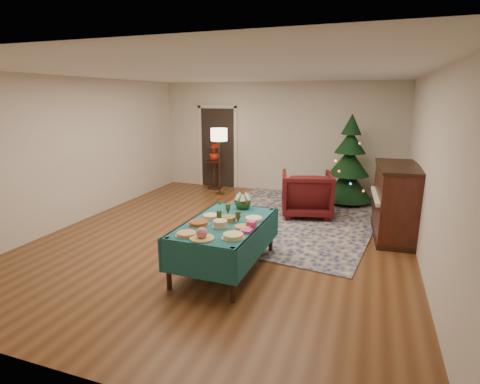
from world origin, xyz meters
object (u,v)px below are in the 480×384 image
(piano, at_px, (395,202))
(armchair, at_px, (307,192))
(floor_lamp, at_px, (219,139))
(gift_box, at_px, (251,224))
(buffet_table, at_px, (225,231))
(christmas_tree, at_px, (349,164))
(potted_plant, at_px, (214,156))
(side_table, at_px, (214,175))

(piano, bearing_deg, armchair, 156.51)
(floor_lamp, bearing_deg, armchair, -22.77)
(gift_box, relative_size, armchair, 0.11)
(buffet_table, bearing_deg, gift_box, -13.71)
(armchair, height_order, floor_lamp, floor_lamp)
(floor_lamp, height_order, christmas_tree, christmas_tree)
(gift_box, bearing_deg, buffet_table, 166.29)
(buffet_table, xyz_separation_m, floor_lamp, (-1.63, 3.76, 0.82))
(armchair, xyz_separation_m, piano, (1.61, -0.70, 0.12))
(armchair, relative_size, piano, 0.67)
(floor_lamp, relative_size, potted_plant, 3.60)
(piano, bearing_deg, buffet_table, -137.05)
(floor_lamp, xyz_separation_m, piano, (3.89, -1.66, -0.76))
(side_table, height_order, christmas_tree, christmas_tree)
(gift_box, height_order, armchair, armchair)
(buffet_table, distance_m, christmas_tree, 4.26)
(christmas_tree, bearing_deg, armchair, -120.29)
(christmas_tree, bearing_deg, side_table, 174.92)
(buffet_table, relative_size, potted_plant, 3.96)
(floor_lamp, relative_size, piano, 1.09)
(armchair, relative_size, christmas_tree, 0.50)
(buffet_table, height_order, potted_plant, potted_plant)
(side_table, bearing_deg, buffet_table, -65.03)
(potted_plant, bearing_deg, armchair, -29.76)
(gift_box, distance_m, armchair, 2.92)
(floor_lamp, bearing_deg, christmas_tree, 5.02)
(buffet_table, relative_size, piano, 1.20)
(potted_plant, xyz_separation_m, piano, (4.27, -2.22, -0.25))
(christmas_tree, height_order, piano, christmas_tree)
(christmas_tree, bearing_deg, potted_plant, 174.92)
(floor_lamp, distance_m, piano, 4.30)
(piano, bearing_deg, floor_lamp, 156.93)
(potted_plant, relative_size, piano, 0.30)
(side_table, xyz_separation_m, piano, (4.27, -2.22, 0.25))
(floor_lamp, distance_m, christmas_tree, 3.04)
(potted_plant, distance_m, piano, 4.82)
(side_table, bearing_deg, armchair, -29.76)
(gift_box, distance_m, piano, 2.88)
(buffet_table, height_order, gift_box, gift_box)
(potted_plant, xyz_separation_m, christmas_tree, (3.37, -0.30, 0.03))
(buffet_table, xyz_separation_m, gift_box, (0.41, -0.10, 0.18))
(gift_box, bearing_deg, armchair, 85.27)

